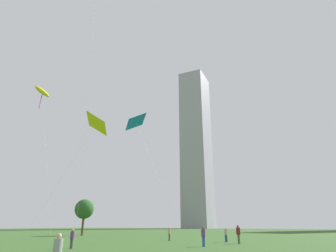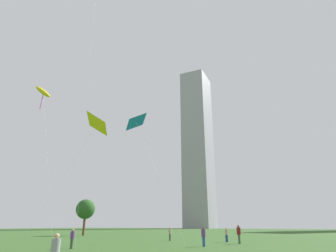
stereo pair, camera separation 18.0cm
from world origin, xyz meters
name	(u,v)px [view 1 (the left image)]	position (x,y,z in m)	size (l,w,h in m)	color
person_standing_0	(57,251)	(3.62, -3.90, 0.89)	(0.34, 0.34, 1.54)	gray
person_standing_1	(226,234)	(1.71, 21.31, 0.90)	(0.35, 0.35, 1.56)	#1E478C
person_standing_2	(72,237)	(-6.18, 5.70, 0.90)	(0.35, 0.35, 1.55)	#3F593F
person_standing_3	(169,233)	(-5.25, 20.33, 0.92)	(0.35, 0.35, 1.60)	#2D2D33
person_standing_4	(238,233)	(3.95, 18.78, 1.06)	(0.41, 0.41, 1.84)	#3F593F
person_standing_6	(203,235)	(2.31, 13.37, 0.99)	(0.38, 0.38, 1.71)	#1E478C
kite_flying_0	(136,122)	(-6.21, 13.79, 13.69)	(7.31, 1.94, 14.35)	silver
kite_flying_2	(97,124)	(-9.57, 10.72, 13.08)	(10.59, 2.78, 13.86)	silver
kite_flying_3	(42,92)	(-22.87, 11.94, 21.09)	(6.79, 2.68, 21.95)	silver
park_tree_0	(84,209)	(-27.76, 27.62, 4.61)	(3.49, 3.49, 6.43)	brown
distant_highrise_0	(196,146)	(-52.83, 136.63, 46.10)	(14.39, 18.09, 92.20)	#939399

